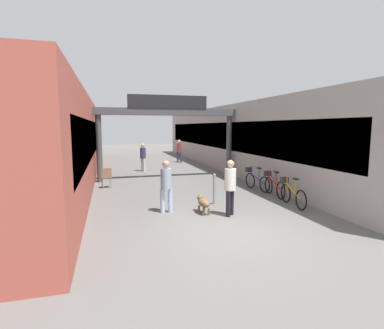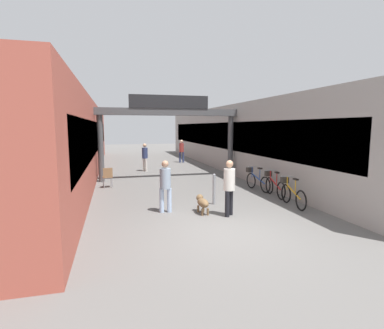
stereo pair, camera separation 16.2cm
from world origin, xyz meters
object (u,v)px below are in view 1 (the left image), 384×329
at_px(pedestrian_carrying_crate, 143,155).
at_px(pedestrian_companion, 166,183).
at_px(bicycle_orange_nearest, 291,193).
at_px(bollard_post_metal, 214,189).
at_px(cafe_chair_wood_nearer, 107,176).
at_px(bicycle_blue_third, 256,180).
at_px(bicycle_red_second, 273,185).
at_px(pedestrian_with_dog, 230,184).
at_px(pedestrian_elderly_walking, 179,150).
at_px(dog_on_leash, 203,202).

bearing_deg(pedestrian_carrying_crate, pedestrian_companion, -91.86).
height_order(pedestrian_companion, bicycle_orange_nearest, pedestrian_companion).
relative_size(bollard_post_metal, cafe_chair_wood_nearer, 1.20).
height_order(pedestrian_companion, bicycle_blue_third, pedestrian_companion).
bearing_deg(pedestrian_companion, cafe_chair_wood_nearer, 112.19).
height_order(bicycle_red_second, cafe_chair_wood_nearer, bicycle_red_second).
bearing_deg(bicycle_blue_third, bicycle_orange_nearest, -90.71).
distance_m(pedestrian_carrying_crate, bicycle_orange_nearest, 10.12).
height_order(pedestrian_with_dog, pedestrian_elderly_walking, pedestrian_elderly_walking).
distance_m(pedestrian_carrying_crate, bicycle_red_second, 8.88).
height_order(pedestrian_elderly_walking, bicycle_red_second, pedestrian_elderly_walking).
xyz_separation_m(pedestrian_companion, bicycle_orange_nearest, (4.26, -0.31, -0.50)).
bearing_deg(pedestrian_carrying_crate, bollard_post_metal, -79.95).
bearing_deg(pedestrian_with_dog, bicycle_orange_nearest, 12.24).
relative_size(pedestrian_carrying_crate, cafe_chair_wood_nearer, 1.88).
height_order(pedestrian_companion, pedestrian_carrying_crate, pedestrian_carrying_crate).
relative_size(pedestrian_carrying_crate, bicycle_blue_third, 1.00).
xyz_separation_m(pedestrian_elderly_walking, bicycle_blue_third, (0.88, -10.44, -0.54)).
relative_size(pedestrian_with_dog, dog_on_leash, 2.25).
height_order(pedestrian_with_dog, bollard_post_metal, pedestrian_with_dog).
xyz_separation_m(pedestrian_with_dog, cafe_chair_wood_nearer, (-3.59, 5.28, -0.43)).
xyz_separation_m(pedestrian_with_dog, bollard_post_metal, (0.01, 1.40, -0.42)).
distance_m(dog_on_leash, bollard_post_metal, 1.18).
relative_size(pedestrian_elderly_walking, bicycle_blue_third, 1.01).
bearing_deg(bicycle_blue_third, cafe_chair_wood_nearer, 161.04).
xyz_separation_m(dog_on_leash, bicycle_blue_third, (3.21, 2.71, 0.09)).
height_order(bollard_post_metal, cafe_chair_wood_nearer, bollard_post_metal).
height_order(pedestrian_companion, bicycle_red_second, pedestrian_companion).
relative_size(pedestrian_carrying_crate, dog_on_leash, 2.23).
height_order(pedestrian_carrying_crate, bollard_post_metal, pedestrian_carrying_crate).
relative_size(pedestrian_carrying_crate, bicycle_orange_nearest, 0.99).
relative_size(pedestrian_elderly_walking, bicycle_orange_nearest, 1.01).
height_order(pedestrian_with_dog, bicycle_blue_third, pedestrian_with_dog).
bearing_deg(dog_on_leash, bicycle_red_second, 24.51).
bearing_deg(dog_on_leash, pedestrian_elderly_walking, 79.97).
height_order(bicycle_red_second, bollard_post_metal, bollard_post_metal).
height_order(pedestrian_companion, bollard_post_metal, pedestrian_companion).
bearing_deg(bicycle_red_second, pedestrian_companion, -165.51).
xyz_separation_m(bicycle_orange_nearest, bicycle_blue_third, (0.03, 2.64, 0.00)).
relative_size(dog_on_leash, bicycle_red_second, 0.44).
bearing_deg(bollard_post_metal, pedestrian_elderly_walking, 82.42).
bearing_deg(pedestrian_companion, dog_on_leash, -19.26).
xyz_separation_m(pedestrian_with_dog, dog_on_leash, (-0.70, 0.47, -0.62)).
relative_size(pedestrian_companion, bicycle_red_second, 0.97).
height_order(pedestrian_with_dog, pedestrian_carrying_crate, pedestrian_with_dog).
bearing_deg(pedestrian_elderly_walking, bicycle_blue_third, -85.16).
distance_m(pedestrian_elderly_walking, bicycle_blue_third, 10.49).
bearing_deg(bicycle_red_second, cafe_chair_wood_nearer, 152.21).
xyz_separation_m(pedestrian_carrying_crate, bicycle_blue_third, (4.00, -6.65, -0.52)).
bearing_deg(pedestrian_with_dog, pedestrian_elderly_walking, 83.17).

